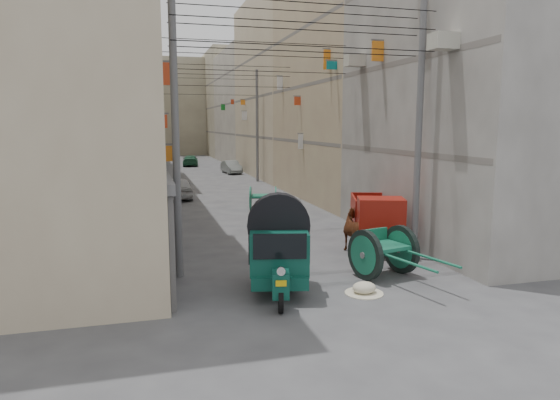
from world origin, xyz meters
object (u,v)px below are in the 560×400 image
object	(u,v)px
auto_rickshaw	(279,249)
tonga_cart	(384,251)
second_cart	(263,197)
distant_car_white	(178,188)
horse	(358,232)
distant_car_grey	(231,167)
feed_sack	(364,288)
mini_truck	(377,223)
distant_car_green	(190,161)

from	to	relation	value
auto_rickshaw	tonga_cart	xyz separation A→B (m)	(3.13, 0.53, -0.41)
second_cart	distant_car_white	size ratio (longest dim) A/B	0.44
horse	distant_car_white	bearing A→B (deg)	-74.42
tonga_cart	distant_car_grey	xyz separation A→B (m)	(1.00, 30.05, -0.17)
horse	distant_car_grey	size ratio (longest dim) A/B	0.50
feed_sack	distant_car_grey	world-z (taller)	distant_car_grey
tonga_cart	mini_truck	bearing A→B (deg)	53.32
second_cart	tonga_cart	bearing A→B (deg)	-71.53
horse	distant_car_white	size ratio (longest dim) A/B	0.47
distant_car_grey	feed_sack	bearing A→B (deg)	-98.97
tonga_cart	distant_car_white	world-z (taller)	tonga_cart
auto_rickshaw	distant_car_grey	bearing A→B (deg)	95.53
feed_sack	distant_car_green	size ratio (longest dim) A/B	0.16
tonga_cart	mini_truck	xyz separation A→B (m)	(1.17, 2.77, 0.18)
feed_sack	distant_car_grey	xyz separation A→B (m)	(2.11, 31.22, 0.39)
auto_rickshaw	distant_car_white	bearing A→B (deg)	107.54
distant_car_white	distant_car_green	xyz separation A→B (m)	(2.77, 22.57, -0.07)
mini_truck	distant_car_grey	bearing A→B (deg)	109.48
mini_truck	distant_car_green	world-z (taller)	mini_truck
feed_sack	horse	size ratio (longest dim) A/B	0.36
second_cart	horse	size ratio (longest dim) A/B	0.94
horse	distant_car_grey	xyz separation A→B (m)	(0.66, 27.59, -0.16)
auto_rickshaw	second_cart	size ratio (longest dim) A/B	1.79
auto_rickshaw	distant_car_grey	xyz separation A→B (m)	(4.13, 30.57, -0.57)
auto_rickshaw	mini_truck	xyz separation A→B (m)	(4.30, 3.30, -0.23)
feed_sack	horse	bearing A→B (deg)	68.29
auto_rickshaw	distant_car_grey	world-z (taller)	auto_rickshaw
auto_rickshaw	distant_car_grey	distance (m)	30.86
feed_sack	horse	xyz separation A→B (m)	(1.45, 3.64, 0.55)
distant_car_green	feed_sack	bearing A→B (deg)	96.97
tonga_cart	distant_car_grey	bearing A→B (deg)	74.39
second_cart	feed_sack	world-z (taller)	second_cart
mini_truck	horse	world-z (taller)	mini_truck
distant_car_grey	auto_rickshaw	bearing A→B (deg)	-102.79
horse	distant_car_grey	bearing A→B (deg)	-94.62
auto_rickshaw	mini_truck	world-z (taller)	auto_rickshaw
horse	distant_car_grey	distance (m)	27.59
distant_car_grey	distant_car_green	xyz separation A→B (m)	(-2.64, 8.90, -0.01)
horse	tonga_cart	bearing A→B (deg)	78.96
auto_rickshaw	second_cart	world-z (taller)	auto_rickshaw
tonga_cart	feed_sack	distance (m)	1.71
horse	distant_car_white	distance (m)	14.70
mini_truck	horse	bearing A→B (deg)	-140.44
mini_truck	auto_rickshaw	bearing A→B (deg)	-123.40
second_cart	distant_car_white	xyz separation A→B (m)	(-3.75, 4.93, -0.01)
tonga_cart	second_cart	world-z (taller)	tonga_cart
second_cart	feed_sack	distance (m)	12.64
distant_car_grey	tonga_cart	bearing A→B (deg)	-97.01
tonga_cart	mini_truck	distance (m)	3.02
distant_car_green	mini_truck	bearing A→B (deg)	100.66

